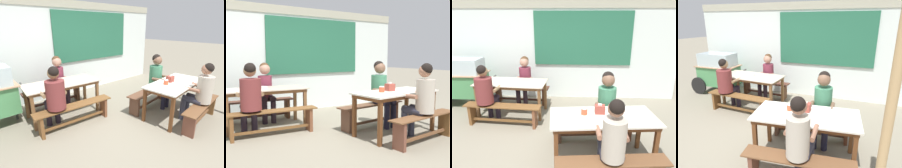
# 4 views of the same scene
# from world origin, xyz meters

# --- Properties ---
(ground_plane) EXTENTS (40.00, 40.00, 0.00)m
(ground_plane) POSITION_xyz_m (0.00, 0.00, 0.00)
(ground_plane) COLOR gray
(backdrop_wall) EXTENTS (6.53, 0.23, 2.62)m
(backdrop_wall) POSITION_xyz_m (0.03, 2.41, 1.38)
(backdrop_wall) COLOR white
(backdrop_wall) RESTS_ON ground_plane
(dining_table_far) EXTENTS (1.64, 0.84, 0.78)m
(dining_table_far) POSITION_xyz_m (-0.94, 1.23, 0.70)
(dining_table_far) COLOR beige
(dining_table_far) RESTS_ON ground_plane
(dining_table_near) EXTENTS (1.65, 0.89, 0.78)m
(dining_table_near) POSITION_xyz_m (0.96, -0.42, 0.70)
(dining_table_near) COLOR silver
(dining_table_near) RESTS_ON ground_plane
(bench_far_back) EXTENTS (1.50, 0.41, 0.46)m
(bench_far_back) POSITION_xyz_m (-0.90, 1.83, 0.30)
(bench_far_back) COLOR #532F23
(bench_far_back) RESTS_ON ground_plane
(bench_far_front) EXTENTS (1.63, 0.37, 0.46)m
(bench_far_front) POSITION_xyz_m (-0.98, 0.62, 0.30)
(bench_far_front) COLOR brown
(bench_far_front) RESTS_ON ground_plane
(bench_near_back) EXTENTS (1.55, 0.45, 0.46)m
(bench_near_back) POSITION_xyz_m (0.89, 0.18, 0.30)
(bench_near_back) COLOR brown
(bench_near_back) RESTS_ON ground_plane
(food_cart) EXTENTS (1.56, 0.74, 1.22)m
(food_cart) POSITION_xyz_m (-2.37, 1.68, 0.70)
(food_cart) COLOR #4C9257
(food_cart) RESTS_ON ground_plane
(person_left_back_turned) EXTENTS (0.48, 0.56, 1.30)m
(person_left_back_turned) POSITION_xyz_m (-1.33, 0.70, 0.74)
(person_left_back_turned) COLOR #29212E
(person_left_back_turned) RESTS_ON ground_plane
(person_center_facing) EXTENTS (0.43, 0.56, 1.27)m
(person_center_facing) POSITION_xyz_m (-0.76, 1.75, 0.73)
(person_center_facing) COLOR black
(person_center_facing) RESTS_ON ground_plane
(person_right_near_table) EXTENTS (0.44, 0.54, 1.31)m
(person_right_near_table) POSITION_xyz_m (1.10, 0.14, 0.76)
(person_right_near_table) COLOR #1D1D2F
(person_right_near_table) RESTS_ON ground_plane
(person_near_front) EXTENTS (0.41, 0.55, 1.30)m
(person_near_front) POSITION_xyz_m (1.02, -0.95, 0.73)
(person_near_front) COLOR #35374A
(person_near_front) RESTS_ON ground_plane
(tissue_box) EXTENTS (0.15, 0.12, 0.15)m
(tissue_box) POSITION_xyz_m (0.92, -0.31, 0.84)
(tissue_box) COLOR #9C4034
(tissue_box) RESTS_ON dining_table_near
(condiment_jar) EXTENTS (0.10, 0.10, 0.10)m
(condiment_jar) POSITION_xyz_m (0.67, -0.36, 0.83)
(condiment_jar) COLOR #DC5130
(condiment_jar) RESTS_ON dining_table_near
(soup_bowl) EXTENTS (0.13, 0.13, 0.04)m
(soup_bowl) POSITION_xyz_m (-0.94, 1.25, 0.80)
(soup_bowl) COLOR silver
(soup_bowl) RESTS_ON dining_table_far
(wooden_support_post) EXTENTS (0.09, 0.09, 2.59)m
(wooden_support_post) POSITION_xyz_m (1.92, -1.30, 1.29)
(wooden_support_post) COLOR tan
(wooden_support_post) RESTS_ON ground_plane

